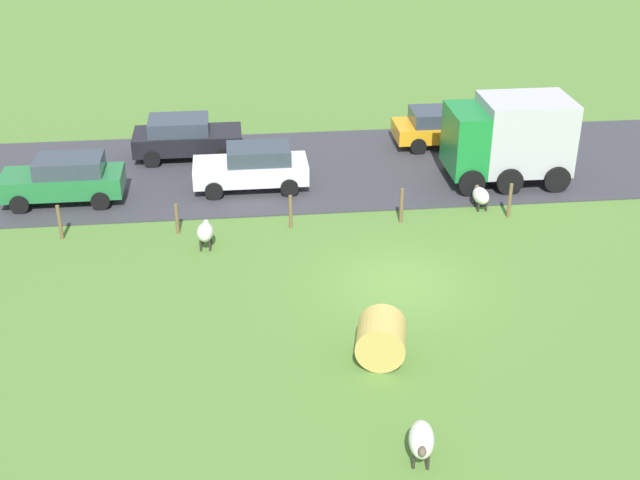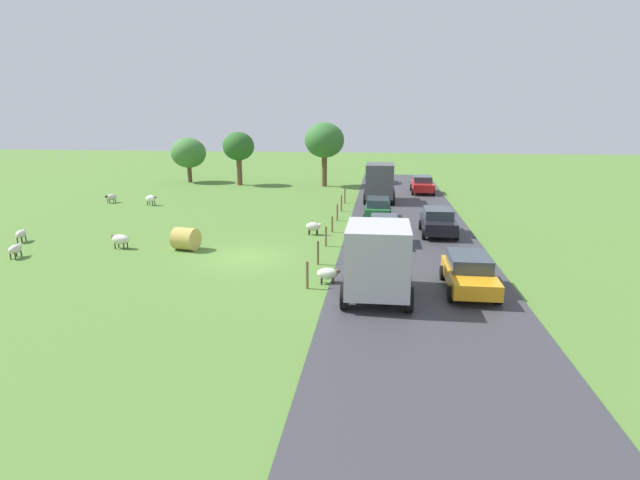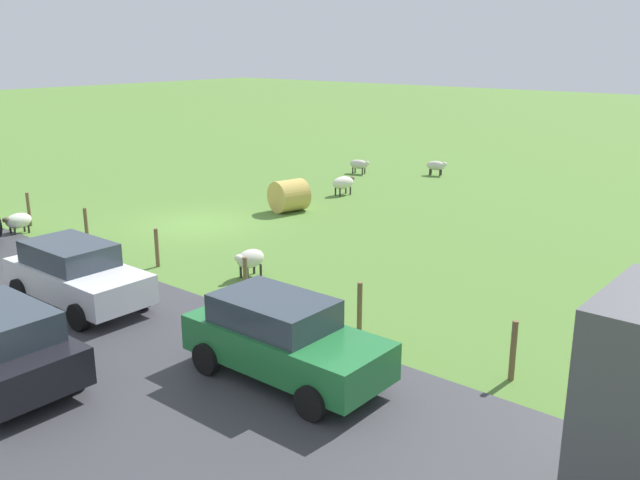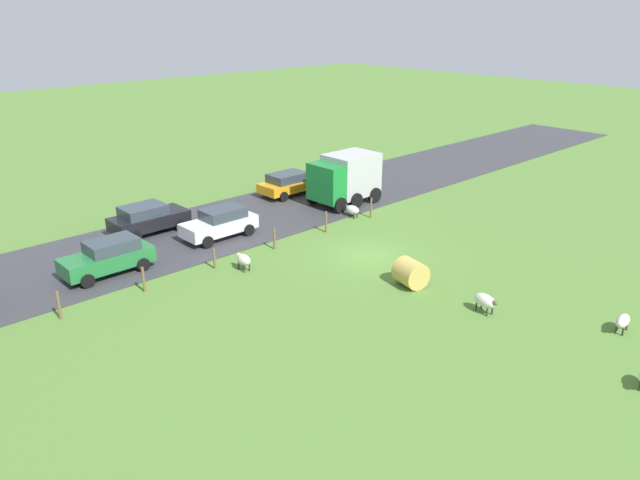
% 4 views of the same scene
% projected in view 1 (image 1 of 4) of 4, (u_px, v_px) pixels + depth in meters
% --- Properties ---
extents(ground_plane, '(160.00, 160.00, 0.00)m').
position_uv_depth(ground_plane, '(399.00, 283.00, 24.72)').
color(ground_plane, '#517A33').
extents(road_strip, '(8.00, 80.00, 0.06)m').
position_uv_depth(road_strip, '(355.00, 167.00, 32.59)').
color(road_strip, '#38383D').
rests_on(road_strip, ground_plane).
extents(sheep_1, '(1.03, 0.59, 0.80)m').
position_uv_depth(sheep_1, '(205.00, 232.00, 26.50)').
color(sheep_1, beige).
rests_on(sheep_1, ground_plane).
extents(sheep_3, '(1.05, 0.55, 0.73)m').
position_uv_depth(sheep_3, '(481.00, 196.00, 29.12)').
color(sheep_3, silver).
rests_on(sheep_3, ground_plane).
extents(sheep_4, '(1.24, 0.75, 0.82)m').
position_uv_depth(sheep_4, '(421.00, 440.00, 17.83)').
color(sheep_4, silver).
rests_on(sheep_4, ground_plane).
extents(hay_bale_0, '(1.50, 1.49, 1.25)m').
position_uv_depth(hay_bale_0, '(381.00, 338.00, 21.08)').
color(hay_bale_0, tan).
rests_on(hay_bale_0, ground_plane).
extents(fence_post_0, '(0.12, 0.12, 1.23)m').
position_uv_depth(fence_post_0, '(510.00, 201.00, 28.42)').
color(fence_post_0, brown).
rests_on(fence_post_0, ground_plane).
extents(fence_post_1, '(0.12, 0.12, 1.23)m').
position_uv_depth(fence_post_1, '(402.00, 206.00, 28.06)').
color(fence_post_1, brown).
rests_on(fence_post_1, ground_plane).
extents(fence_post_2, '(0.12, 0.12, 1.17)m').
position_uv_depth(fence_post_2, '(291.00, 212.00, 27.71)').
color(fence_post_2, brown).
rests_on(fence_post_2, ground_plane).
extents(fence_post_3, '(0.12, 0.12, 1.03)m').
position_uv_depth(fence_post_3, '(177.00, 219.00, 27.39)').
color(fence_post_3, brown).
rests_on(fence_post_3, ground_plane).
extents(fence_post_4, '(0.12, 0.12, 1.18)m').
position_uv_depth(fence_post_4, '(60.00, 222.00, 26.99)').
color(fence_post_4, brown).
rests_on(fence_post_4, ground_plane).
extents(truck_1, '(2.75, 4.38, 3.12)m').
position_uv_depth(truck_1, '(509.00, 137.00, 30.63)').
color(truck_1, '#197F33').
rests_on(truck_1, road_strip).
extents(car_0, '(1.93, 4.18, 1.62)m').
position_uv_depth(car_0, '(64.00, 179.00, 29.35)').
color(car_0, '#237238').
rests_on(car_0, road_strip).
extents(car_1, '(2.15, 4.22, 1.60)m').
position_uv_depth(car_1, '(186.00, 137.00, 33.10)').
color(car_1, black).
rests_on(car_1, road_strip).
extents(car_3, '(1.95, 4.12, 1.59)m').
position_uv_depth(car_3, '(253.00, 167.00, 30.37)').
color(car_3, silver).
rests_on(car_3, road_strip).
extents(car_6, '(2.09, 4.46, 1.49)m').
position_uv_depth(car_6, '(447.00, 126.00, 34.33)').
color(car_6, orange).
rests_on(car_6, road_strip).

